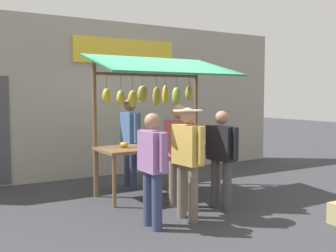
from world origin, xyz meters
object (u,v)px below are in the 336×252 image
Objects in this scene: market_stall at (158,107)px; shopper_with_ponytail at (188,154)px; shopper_in_grey_tee at (179,149)px; vendor_with_sunhat at (130,135)px; shopper_with_shopping_bag at (221,153)px; shopper_in_striped_shirt at (152,163)px.

shopper_with_ponytail is at bearing 76.31° from market_stall.
shopper_with_ponytail is 0.98× the size of shopper_in_grey_tee.
vendor_with_sunhat reaches higher than shopper_in_grey_tee.
shopper_in_grey_tee reaches higher than shopper_with_shopping_bag.
shopper_in_striped_shirt is 1.01m from shopper_in_grey_tee.
shopper_in_grey_tee is (0.19, 1.01, -0.63)m from market_stall.
shopper_in_grey_tee is at bearing -51.74° from shopper_in_striped_shirt.
market_stall is at bearing 22.07° from vendor_with_sunhat.
shopper_in_striped_shirt is (0.76, 2.31, -0.14)m from vendor_with_sunhat.
shopper_in_striped_shirt reaches higher than shopper_with_shopping_bag.
vendor_with_sunhat is at bearing -6.39° from shopper_in_grey_tee.
vendor_with_sunhat is 1.11× the size of shopper_in_striped_shirt.
shopper_with_ponytail is at bearing 97.78° from shopper_with_shopping_bag.
vendor_with_sunhat reaches higher than shopper_in_striped_shirt.
shopper_in_grey_tee is at bearing -24.55° from shopper_with_ponytail.
shopper_with_shopping_bag is at bearing 21.53° from vendor_with_sunhat.
market_stall is 1.73m from shopper_with_ponytail.
market_stall is at bearing 8.28° from shopper_with_shopping_bag.
shopper_with_shopping_bag is at bearing -77.27° from shopper_in_striped_shirt.
shopper_in_grey_tee is at bearing 5.30° from vendor_with_sunhat.
shopper_in_grey_tee is at bearing 53.23° from shopper_with_shopping_bag.
shopper_with_ponytail reaches higher than shopper_with_shopping_bag.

